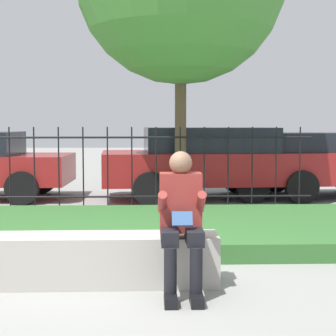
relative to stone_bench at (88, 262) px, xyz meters
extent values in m
plane|color=gray|center=(0.09, 0.00, -0.21)|extent=(60.00, 60.00, 0.00)
cube|color=#ADA89E|center=(0.00, 0.00, 0.03)|extent=(2.46, 0.47, 0.48)
cube|color=gray|center=(0.00, 0.00, -0.17)|extent=(2.36, 0.44, 0.08)
cube|color=black|center=(0.75, -0.64, -0.17)|extent=(0.11, 0.26, 0.09)
cylinder|color=black|center=(0.75, -0.58, 0.07)|extent=(0.11, 0.11, 0.39)
cube|color=black|center=(0.75, -0.37, 0.32)|extent=(0.15, 0.42, 0.13)
cube|color=black|center=(0.97, -0.64, -0.17)|extent=(0.11, 0.26, 0.09)
cylinder|color=black|center=(0.97, -0.58, 0.07)|extent=(0.11, 0.11, 0.39)
cube|color=black|center=(0.97, -0.37, 0.32)|extent=(0.15, 0.42, 0.13)
cube|color=maroon|center=(0.86, -0.16, 0.59)|extent=(0.38, 0.24, 0.54)
sphere|color=#8C664C|center=(0.86, -0.18, 0.96)|extent=(0.21, 0.21, 0.21)
cylinder|color=maroon|center=(0.69, -0.32, 0.61)|extent=(0.08, 0.29, 0.24)
cylinder|color=maroon|center=(1.04, -0.32, 0.61)|extent=(0.08, 0.29, 0.24)
cube|color=#335689|center=(0.86, -0.42, 0.48)|extent=(0.18, 0.09, 0.13)
cube|color=#33662D|center=(0.09, 2.21, -0.10)|extent=(8.52, 3.02, 0.22)
cylinder|color=black|center=(0.09, 4.16, 0.08)|extent=(6.52, 0.03, 0.03)
cylinder|color=black|center=(0.09, 4.16, 1.08)|extent=(6.52, 0.03, 0.03)
cylinder|color=black|center=(-1.74, 4.16, 0.52)|extent=(0.02, 0.02, 1.47)
cylinder|color=black|center=(-1.34, 4.16, 0.52)|extent=(0.02, 0.02, 1.47)
cylinder|color=black|center=(-0.93, 4.16, 0.52)|extent=(0.02, 0.02, 1.47)
cylinder|color=black|center=(-0.52, 4.16, 0.52)|extent=(0.02, 0.02, 1.47)
cylinder|color=black|center=(-0.11, 4.16, 0.52)|extent=(0.02, 0.02, 1.47)
cylinder|color=black|center=(0.29, 4.16, 0.52)|extent=(0.02, 0.02, 1.47)
cylinder|color=black|center=(0.70, 4.16, 0.52)|extent=(0.02, 0.02, 1.47)
cylinder|color=black|center=(1.11, 4.16, 0.52)|extent=(0.02, 0.02, 1.47)
cylinder|color=black|center=(1.51, 4.16, 0.52)|extent=(0.02, 0.02, 1.47)
cylinder|color=black|center=(1.92, 4.16, 0.52)|extent=(0.02, 0.02, 1.47)
cylinder|color=black|center=(2.33, 4.16, 0.52)|extent=(0.02, 0.02, 1.47)
cylinder|color=black|center=(2.74, 4.16, 0.52)|extent=(0.02, 0.02, 1.47)
cylinder|color=black|center=(3.14, 4.16, 0.52)|extent=(0.02, 0.02, 1.47)
cube|color=maroon|center=(1.99, 6.09, 0.42)|extent=(4.78, 2.12, 0.64)
cube|color=black|center=(1.81, 6.08, 0.99)|extent=(2.67, 1.77, 0.49)
cylinder|color=black|center=(3.50, 5.28, 0.11)|extent=(0.65, 0.24, 0.64)
cylinder|color=black|center=(3.39, 7.08, 0.11)|extent=(0.65, 0.24, 0.64)
cylinder|color=black|center=(0.60, 5.11, 0.11)|extent=(0.65, 0.24, 0.64)
cylinder|color=black|center=(0.49, 6.91, 0.11)|extent=(0.65, 0.24, 0.64)
cube|color=#383D56|center=(3.80, 6.26, 0.40)|extent=(4.13, 1.83, 0.59)
cube|color=black|center=(3.64, 6.25, 0.91)|extent=(2.29, 1.55, 0.43)
cylinder|color=black|center=(2.57, 5.39, 0.10)|extent=(0.64, 0.22, 0.64)
cylinder|color=black|center=(2.51, 7.03, 0.10)|extent=(0.64, 0.22, 0.64)
cylinder|color=black|center=(-1.80, 5.31, 0.10)|extent=(0.64, 0.22, 0.64)
cylinder|color=black|center=(-1.76, 7.01, 0.10)|extent=(0.64, 0.22, 0.64)
cylinder|color=brown|center=(1.15, 4.77, 1.31)|extent=(0.20, 0.20, 3.05)
camera|label=1|loc=(0.57, -5.25, 1.32)|focal=60.00mm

